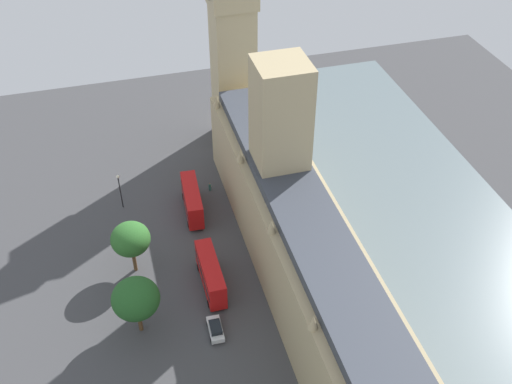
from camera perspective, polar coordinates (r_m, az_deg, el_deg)
name	(u,v)px	position (r m, az deg, el deg)	size (l,w,h in m)	color
ground_plane	(290,296)	(90.36, 3.17, -9.62)	(141.30, 141.30, 0.00)	#424244
river_thames	(460,259)	(100.26, 18.45, -5.89)	(28.46, 127.17, 0.25)	slate
parliament_building	(302,245)	(85.83, 4.31, -4.90)	(11.13, 71.30, 30.71)	tan
clock_tower	(232,15)	(109.49, -2.26, 16.10)	(8.12, 8.12, 48.15)	tan
double_decker_bus_midblock	(192,200)	(102.18, -5.95, -0.72)	(3.17, 10.63, 4.75)	red
double_decker_bus_under_trees	(211,274)	(89.79, -4.24, -7.58)	(2.66, 10.50, 4.75)	red
car_white_trailing	(215,329)	(85.51, -3.79, -12.57)	(2.00, 4.30, 1.74)	silver
pedestrian_opposite_hall	(210,187)	(107.63, -4.31, 0.48)	(0.65, 0.60, 1.54)	#336B60
plane_tree_kerbside	(131,239)	(91.06, -11.58, -4.32)	(5.80, 5.80, 8.86)	brown
plane_tree_near_tower	(136,299)	(83.02, -11.11, -9.71)	(6.42, 6.42, 9.09)	brown
street_lamp_leading	(119,185)	(103.74, -12.58, 0.60)	(0.56, 0.56, 6.81)	black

